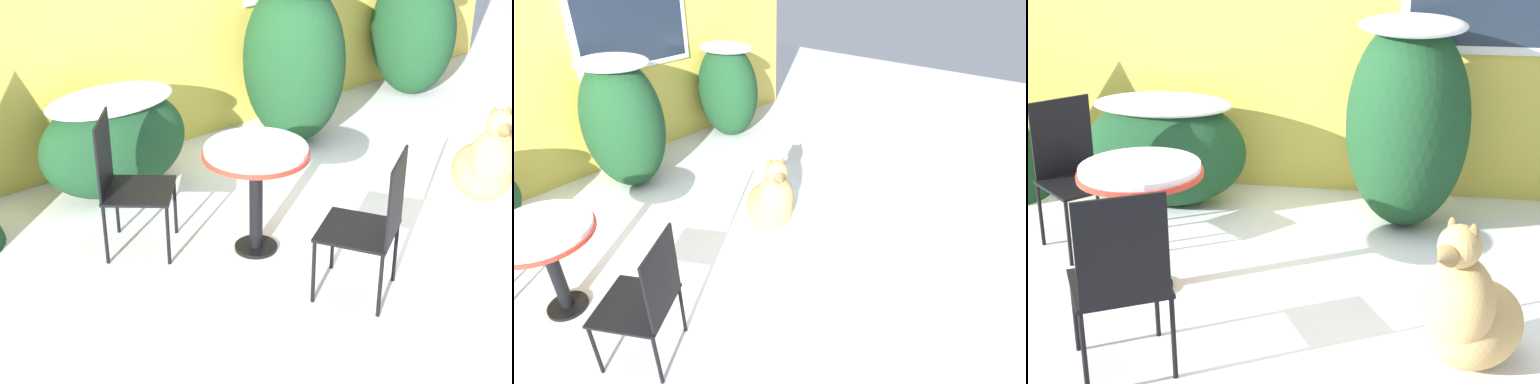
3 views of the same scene
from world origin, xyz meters
TOP-DOWN VIEW (x-y plane):
  - ground_plane at (0.00, 0.00)m, footprint 16.00×16.00m
  - house_wall at (0.09, 2.20)m, footprint 8.00×0.10m
  - shrub_middle at (0.67, 1.59)m, footprint 0.82×0.93m
  - shrub_right at (2.39, 1.74)m, footprint 0.72×0.90m
  - patio_table at (-0.76, 0.36)m, footprint 0.69×0.69m
  - patio_chair_far_side at (-0.57, -0.48)m, footprint 0.60×0.60m
  - dog at (1.00, -0.18)m, footprint 0.66×0.69m

SIDE VIEW (x-z plane):
  - ground_plane at x=0.00m, z-range 0.00..0.00m
  - dog at x=1.00m, z-range -0.11..0.69m
  - patio_chair_far_side at x=-0.57m, z-range 0.04..0.97m
  - patio_table at x=-0.76m, z-range 0.25..1.00m
  - shrub_right at x=2.39m, z-range 0.04..1.31m
  - shrub_middle at x=0.67m, z-range 0.04..1.45m
  - house_wall at x=0.09m, z-range 0.02..3.13m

